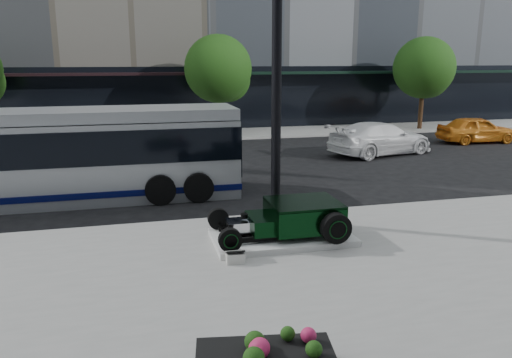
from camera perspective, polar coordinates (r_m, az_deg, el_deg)
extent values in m
plane|color=black|center=(16.42, 0.12, -2.23)|extent=(120.00, 120.00, 0.00)
cube|color=gray|center=(29.90, -6.45, 5.02)|extent=(70.00, 4.00, 0.12)
cube|color=black|center=(32.21, -25.20, 7.92)|extent=(22.00, 0.50, 4.00)
cube|color=black|center=(35.83, 14.30, 9.23)|extent=(24.00, 0.50, 4.00)
cube|color=black|center=(31.54, -25.70, 10.70)|extent=(22.00, 1.60, 0.15)
cube|color=black|center=(35.23, 14.92, 11.73)|extent=(24.00, 1.60, 0.15)
cylinder|color=black|center=(28.90, -4.28, 7.49)|extent=(0.28, 0.28, 2.60)
sphere|color=#18390F|center=(28.74, -4.37, 12.45)|extent=(3.80, 3.80, 3.80)
sphere|color=#18390F|center=(29.16, -3.26, 11.31)|extent=(2.60, 2.60, 2.60)
cylinder|color=black|center=(33.62, 18.33, 7.71)|extent=(0.28, 0.28, 2.60)
sphere|color=#18390F|center=(33.48, 18.66, 11.96)|extent=(3.80, 3.80, 3.80)
sphere|color=#18390F|center=(34.07, 19.17, 10.92)|extent=(2.60, 2.60, 2.60)
cube|color=silver|center=(12.38, 2.99, -6.67)|extent=(3.40, 1.80, 0.15)
cube|color=black|center=(11.92, 3.63, -6.60)|extent=(3.00, 0.08, 0.10)
cube|color=black|center=(12.73, 2.41, -5.25)|extent=(3.00, 0.08, 0.10)
cube|color=black|center=(12.38, 5.46, -4.15)|extent=(1.70, 1.45, 0.62)
cube|color=black|center=(12.28, 5.50, -2.68)|extent=(1.70, 1.45, 0.06)
cube|color=black|center=(12.11, 0.51, -5.09)|extent=(0.55, 1.05, 0.38)
cube|color=silver|center=(12.01, -2.04, -5.52)|extent=(0.55, 0.55, 0.34)
cylinder|color=black|center=(11.95, -1.35, -4.24)|extent=(0.18, 0.18, 0.10)
cylinder|color=black|center=(11.98, -3.68, -6.19)|extent=(0.06, 1.55, 0.06)
cylinder|color=black|center=(11.83, 9.12, -5.57)|extent=(0.72, 0.24, 0.72)
cylinder|color=black|center=(11.72, 9.36, -5.77)|extent=(0.37, 0.02, 0.37)
torus|color=#093612|center=(11.71, 9.38, -5.79)|extent=(0.44, 0.02, 0.44)
cylinder|color=black|center=(13.33, 6.28, -3.27)|extent=(0.72, 0.24, 0.72)
cylinder|color=black|center=(13.44, 6.09, -3.12)|extent=(0.37, 0.02, 0.37)
torus|color=#093612|center=(13.46, 6.08, -3.11)|extent=(0.44, 0.02, 0.44)
cylinder|color=black|center=(11.23, -2.97, -6.97)|extent=(0.54, 0.16, 0.54)
cylinder|color=black|center=(11.15, -2.88, -7.12)|extent=(0.28, 0.02, 0.28)
torus|color=#093612|center=(11.13, -2.87, -7.15)|extent=(0.34, 0.02, 0.34)
cylinder|color=black|center=(12.67, -4.33, -4.55)|extent=(0.54, 0.16, 0.54)
cylinder|color=black|center=(12.76, -4.39, -4.44)|extent=(0.28, 0.02, 0.28)
torus|color=#093612|center=(12.77, -4.40, -4.42)|extent=(0.34, 0.02, 0.34)
cube|color=silver|center=(11.10, -2.39, -8.94)|extent=(0.41, 0.32, 0.22)
cube|color=black|center=(11.05, -2.40, -8.34)|extent=(0.41, 0.30, 0.15)
cylinder|color=black|center=(13.19, 2.38, 13.39)|extent=(0.26, 0.26, 8.63)
cylinder|color=black|center=(13.86, 2.21, -4.28)|extent=(0.47, 0.47, 0.22)
sphere|color=#C8235B|center=(7.13, -4.47, -19.21)|extent=(0.25, 0.25, 0.25)
sphere|color=#18390F|center=(7.17, -2.22, -18.97)|extent=(0.25, 0.25, 0.25)
sphere|color=#C8235B|center=(7.22, 0.00, -18.70)|extent=(0.25, 0.25, 0.25)
sphere|color=#18390F|center=(7.28, 2.17, -18.41)|extent=(0.25, 0.25, 0.25)
sphere|color=#C8235B|center=(7.35, 4.31, -18.11)|extent=(0.25, 0.25, 0.25)
sphere|color=#18390F|center=(7.43, 6.39, -17.78)|extent=(0.25, 0.25, 0.25)
cube|color=#A1A6AB|center=(17.17, -22.65, 1.79)|extent=(12.00, 2.55, 2.55)
cube|color=#080D47|center=(17.35, -22.40, -0.98)|extent=(12.05, 2.60, 0.20)
cube|color=black|center=(17.07, -22.83, 3.67)|extent=(12.05, 2.60, 1.05)
cube|color=#A1A6AB|center=(16.96, -23.11, 6.67)|extent=(12.00, 2.40, 0.35)
cube|color=black|center=(17.25, -2.53, 3.81)|extent=(0.06, 2.30, 1.70)
cylinder|color=black|center=(15.89, -10.88, -1.23)|extent=(0.96, 0.28, 0.96)
cylinder|color=black|center=(18.41, -11.36, 0.79)|extent=(0.96, 0.28, 0.96)
cylinder|color=black|center=(15.99, -6.58, -0.98)|extent=(0.96, 0.28, 0.96)
cylinder|color=black|center=(18.50, -7.64, 0.99)|extent=(0.96, 0.28, 0.96)
imported|color=white|center=(24.58, 14.04, 4.53)|extent=(5.72, 3.45, 1.55)
imported|color=orange|center=(29.82, 23.91, 5.19)|extent=(4.28, 1.91, 1.43)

